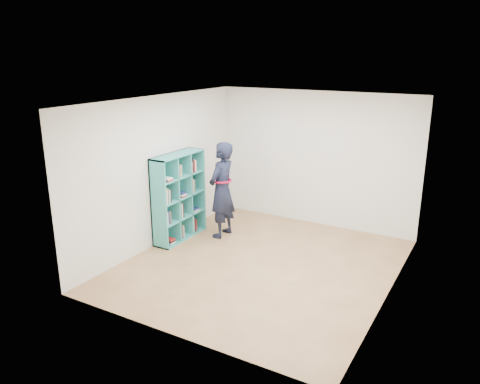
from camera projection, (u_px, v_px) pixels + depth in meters
The scene contains 9 objects.
floor at pixel (261, 265), 7.52m from camera, with size 4.50×4.50×0.00m, color brown.
ceiling at pixel (263, 101), 6.77m from camera, with size 4.50×4.50×0.00m, color white.
wall_left at pixel (159, 171), 8.10m from camera, with size 0.02×4.50×2.60m, color silver.
wall_right at pixel (396, 208), 6.20m from camera, with size 0.02×4.50×2.60m, color silver.
wall_back at pixel (315, 159), 9.02m from camera, with size 4.00×0.02×2.60m, color silver.
wall_front at pixel (171, 236), 5.28m from camera, with size 4.00×0.02×2.60m, color silver.
bookshelf at pixel (178, 198), 8.42m from camera, with size 0.34×1.18×1.58m.
person at pixel (222, 190), 8.47m from camera, with size 0.43×0.65×1.76m.
smartphone at pixel (218, 182), 8.58m from camera, with size 0.01×0.10×0.14m.
Camera 1 is at (3.12, -6.12, 3.30)m, focal length 35.00 mm.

